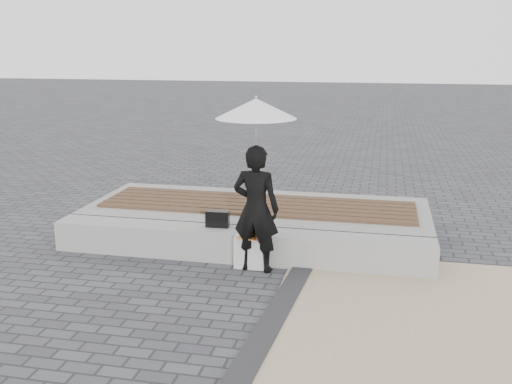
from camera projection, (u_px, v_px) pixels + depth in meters
ground at (202, 311)px, 6.21m from camera, size 80.00×80.00×0.00m
edging_band at (262, 339)px, 5.57m from camera, size 0.61×5.20×0.04m
seating_ledge at (238, 244)px, 7.67m from camera, size 5.00×0.45×0.40m
timber_platform at (257, 219)px, 8.81m from camera, size 5.00×2.00×0.40m
timber_decking at (257, 204)px, 8.76m from camera, size 4.60×1.20×0.04m
woman at (256, 209)px, 7.16m from camera, size 0.61×0.43×1.58m
parasol at (256, 109)px, 6.86m from camera, size 0.96×0.96×1.22m
handbag at (218, 219)px, 7.72m from camera, size 0.31×0.12×0.22m
canvas_tote at (250, 252)px, 7.37m from camera, size 0.39×0.17×0.41m
magazine at (249, 237)px, 7.27m from camera, size 0.30×0.24×0.01m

